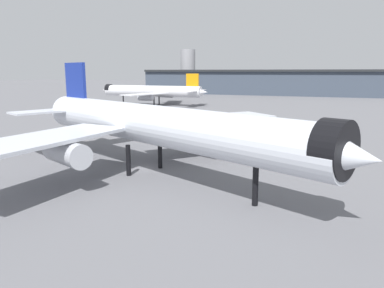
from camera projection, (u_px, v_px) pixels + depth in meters
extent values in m
plane|color=slate|center=(143.00, 169.00, 50.68)|extent=(900.00, 900.00, 0.00)
cylinder|color=silver|center=(156.00, 125.00, 46.46)|extent=(46.65, 22.91, 5.03)
cone|color=silver|center=(346.00, 156.00, 29.63)|extent=(6.99, 6.66, 4.93)
cone|color=silver|center=(66.00, 111.00, 63.29)|extent=(7.87, 6.90, 4.78)
cylinder|color=black|center=(334.00, 149.00, 30.26)|extent=(4.02, 5.56, 5.09)
cube|color=silver|center=(206.00, 118.00, 58.43)|extent=(19.94, 21.60, 0.40)
cylinder|color=#B7BAC1|center=(200.00, 131.00, 56.14)|extent=(7.31, 5.12, 2.77)
cube|color=silver|center=(38.00, 140.00, 39.92)|extent=(9.30, 22.25, 0.40)
cylinder|color=#B7BAC1|center=(67.00, 153.00, 41.24)|extent=(7.31, 5.12, 2.77)
cube|color=navy|center=(76.00, 88.00, 59.82)|extent=(5.56, 2.66, 8.06)
cube|color=silver|center=(104.00, 107.00, 65.05)|extent=(7.31, 9.70, 0.30)
cube|color=silver|center=(41.00, 112.00, 57.30)|extent=(7.31, 9.70, 0.30)
cylinder|color=black|center=(255.00, 186.00, 36.57)|extent=(0.60, 0.60, 4.03)
cylinder|color=black|center=(160.00, 154.00, 50.85)|extent=(0.60, 0.60, 4.03)
cylinder|color=black|center=(128.00, 160.00, 47.19)|extent=(0.60, 0.60, 4.03)
cylinder|color=white|center=(152.00, 91.00, 146.41)|extent=(41.43, 5.78, 4.29)
cone|color=white|center=(108.00, 90.00, 153.66)|extent=(4.87, 4.37, 4.20)
cone|color=white|center=(201.00, 92.00, 139.16)|extent=(5.72, 4.27, 4.07)
cylinder|color=black|center=(109.00, 89.00, 153.30)|extent=(2.08, 4.40, 4.33)
cube|color=white|center=(145.00, 94.00, 134.92)|extent=(11.45, 19.69, 0.34)
cylinder|color=#B7BAC1|center=(146.00, 98.00, 137.59)|extent=(5.86, 2.57, 2.36)
cube|color=white|center=(171.00, 91.00, 155.88)|extent=(12.59, 19.72, 0.34)
cylinder|color=#B7BAC1|center=(167.00, 95.00, 154.46)|extent=(5.86, 2.57, 2.36)
cube|color=orange|center=(192.00, 83.00, 139.66)|extent=(4.97, 0.61, 6.86)
cube|color=white|center=(190.00, 91.00, 135.56)|extent=(3.98, 7.56, 0.26)
cube|color=white|center=(199.00, 90.00, 144.34)|extent=(3.98, 7.56, 0.26)
cylinder|color=black|center=(123.00, 100.00, 151.80)|extent=(0.51, 0.51, 3.43)
cylinder|color=black|center=(154.00, 101.00, 144.37)|extent=(0.51, 0.51, 3.43)
cylinder|color=black|center=(159.00, 100.00, 148.50)|extent=(0.51, 0.51, 3.43)
cube|color=#3D4756|center=(332.00, 84.00, 202.33)|extent=(217.74, 33.83, 13.05)
cube|color=#232628|center=(333.00, 71.00, 200.96)|extent=(217.84, 36.36, 1.20)
cylinder|color=#939399|center=(188.00, 71.00, 230.62)|extent=(9.09, 9.09, 26.56)
cube|color=black|center=(328.00, 145.00, 64.46)|extent=(5.65, 5.35, 0.35)
cube|color=#E5B70C|center=(336.00, 139.00, 64.78)|extent=(3.17, 3.18, 1.60)
cube|color=#1E2D38|center=(341.00, 137.00, 65.02)|extent=(1.33, 1.51, 0.80)
cube|color=#E5B70C|center=(324.00, 138.00, 63.91)|extent=(4.00, 3.90, 2.20)
cylinder|color=black|center=(333.00, 144.00, 66.16)|extent=(0.86, 0.80, 0.90)
cylinder|color=black|center=(341.00, 146.00, 64.01)|extent=(0.86, 0.80, 0.90)
cylinder|color=black|center=(314.00, 145.00, 64.98)|extent=(0.86, 0.80, 0.90)
cylinder|color=black|center=(323.00, 148.00, 62.83)|extent=(0.86, 0.80, 0.90)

